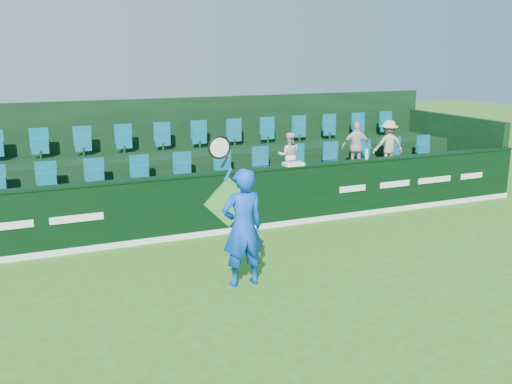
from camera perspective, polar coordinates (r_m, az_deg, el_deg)
name	(u,v)px	position (r m, az deg, el deg)	size (l,w,h in m)	color
ground	(317,305)	(9.03, 6.16, -11.16)	(60.00, 60.00, 0.00)	#346618
sponsor_hoarding	(227,202)	(12.23, -2.96, -1.01)	(16.00, 0.25, 1.35)	black
stand_tier_front	(210,202)	(13.30, -4.61, -1.04)	(16.00, 2.00, 0.80)	black
stand_tier_back	(186,176)	(15.01, -6.98, 1.60)	(16.00, 1.80, 1.30)	black
stand_rear	(181,152)	(15.32, -7.51, 3.99)	(16.00, 4.10, 2.60)	black
seat_row_front	(204,170)	(13.51, -5.22, 2.23)	(13.50, 0.50, 0.60)	#105975
seat_row_back	(182,138)	(15.12, -7.41, 5.34)	(13.50, 0.50, 0.60)	#105975
tennis_player	(243,227)	(9.38, -1.35, -3.52)	(1.04, 0.48, 2.63)	blue
spectator_left	(289,155)	(13.88, 3.32, 3.67)	(0.54, 0.42, 1.12)	silver
spectator_middle	(357,147)	(14.82, 10.03, 4.45)	(0.75, 0.31, 1.28)	beige
spectator_right	(388,145)	(15.38, 13.08, 4.63)	(0.83, 0.48, 1.28)	tan
towel	(293,164)	(12.70, 3.75, 2.81)	(0.44, 0.28, 0.07)	silver
drinks_bottle	(367,154)	(13.66, 11.01, 3.74)	(0.08, 0.08, 0.24)	silver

